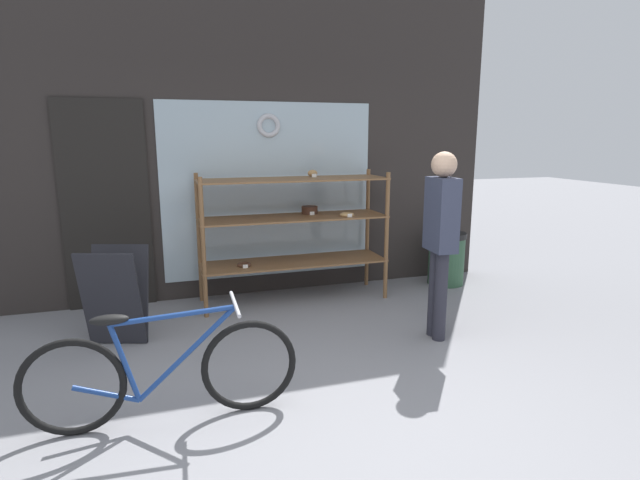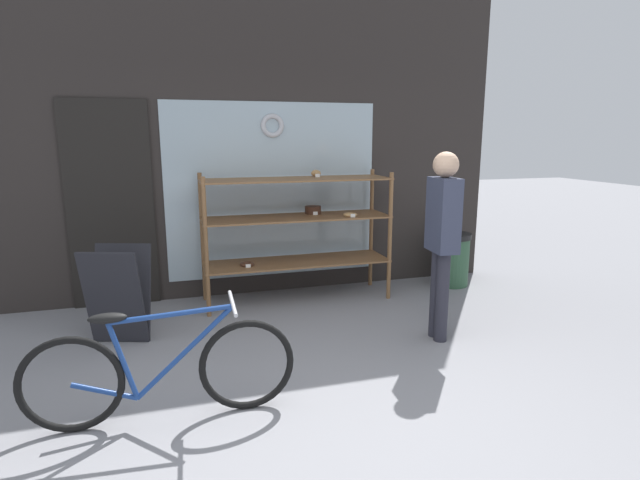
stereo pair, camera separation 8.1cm
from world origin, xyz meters
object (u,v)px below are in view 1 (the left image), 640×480
display_case (294,222)px  pedestrian (441,232)px  bicycle (163,372)px  trash_bin (446,256)px  sandwich_board (116,296)px

display_case → pedestrian: bearing=-56.8°
bicycle → trash_bin: (3.25, 2.07, 0.01)m
sandwich_board → trash_bin: 3.68m
sandwich_board → pedestrian: 2.79m
sandwich_board → trash_bin: sandwich_board is taller
bicycle → trash_bin: size_ratio=2.64×
trash_bin → sandwich_board: bearing=-169.1°
bicycle → trash_bin: bicycle is taller
pedestrian → display_case: bearing=-142.8°
bicycle → sandwich_board: sandwich_board is taller
trash_bin → display_case: bearing=-179.7°
trash_bin → bicycle: bearing=-147.6°
display_case → pedestrian: 1.67m
pedestrian → trash_bin: 1.81m
bicycle → pedestrian: (2.29, 0.66, 0.62)m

